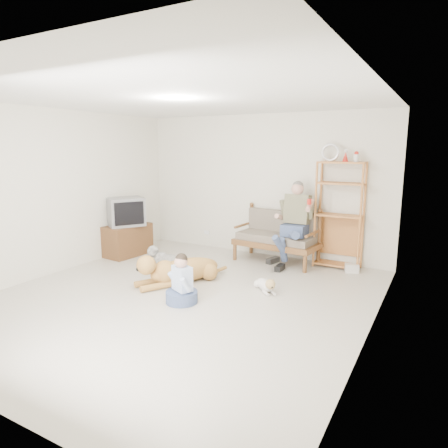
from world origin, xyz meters
The scene contains 16 objects.
floor centered at (0.00, 0.00, 0.00)m, with size 5.50×5.50×0.00m, color beige.
ceiling centered at (0.00, 0.00, 2.70)m, with size 5.50×5.50×0.00m, color white.
wall_back centered at (0.00, 2.75, 1.35)m, with size 5.00×5.00×0.00m, color beige.
wall_left centered at (-2.50, 0.00, 1.35)m, with size 5.50×5.50×0.00m, color beige.
wall_right centered at (2.50, 0.00, 1.35)m, with size 5.50×5.50×0.00m, color beige.
loveseat centered at (0.49, 2.38, 0.49)m, with size 1.56×0.83×0.95m.
man centered at (0.83, 2.14, 0.69)m, with size 0.57×0.81×1.32m.
etagere centered at (1.55, 2.55, 0.95)m, with size 0.82×0.36×2.15m.
book_stack centered at (1.85, 2.37, 0.07)m, with size 0.22×0.16×0.14m, color white.
tv_stand centered at (-2.23, 1.36, 0.30)m, with size 0.58×0.94×0.60m.
crt_tv centered at (-2.19, 1.32, 0.87)m, with size 0.78×0.82×0.54m.
wall_outlet centered at (-1.25, 2.73, 0.30)m, with size 0.12×0.02×0.08m, color silver.
golden_retriever centered at (-0.40, 0.49, 0.21)m, with size 0.93×1.55×0.51m.
shaggy_dog centered at (-1.02, 1.06, 0.14)m, with size 1.19×0.35×0.35m.
terrier centered at (0.95, 0.81, 0.10)m, with size 0.48×0.47×0.23m.
child centered at (0.12, -0.13, 0.25)m, with size 0.44×0.44×0.69m.
Camera 1 is at (3.12, -4.34, 2.07)m, focal length 32.00 mm.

